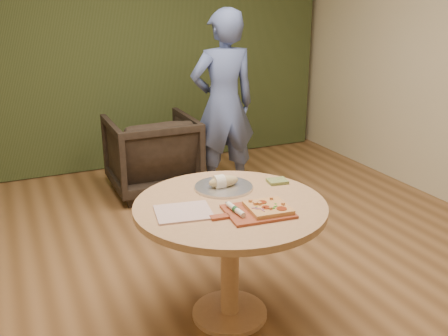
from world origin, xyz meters
TOP-DOWN VIEW (x-y plane):
  - room_shell at (0.00, 0.00)m, footprint 5.04×6.04m
  - curtain at (0.00, 2.90)m, footprint 4.80×0.14m
  - pedestal_table at (-0.14, -0.22)m, footprint 1.10×1.10m
  - pizza_paddle at (-0.07, -0.40)m, footprint 0.46×0.31m
  - flatbread_pizza at (-0.00, -0.41)m, footprint 0.24×0.24m
  - cutlery_roll at (-0.18, -0.37)m, footprint 0.04×0.20m
  - newspaper at (-0.43, -0.24)m, footprint 0.34×0.30m
  - serving_tray at (-0.08, 0.01)m, footprint 0.36×0.36m
  - bread_roll at (-0.09, 0.01)m, footprint 0.19×0.09m
  - green_packet at (0.27, -0.05)m, footprint 0.13×0.12m
  - armchair at (0.05, 2.00)m, footprint 0.82×0.77m
  - person_standing at (0.67, 1.66)m, footprint 0.66×0.45m

SIDE VIEW (x-z plane):
  - armchair at x=0.05m, z-range 0.00..0.84m
  - pedestal_table at x=-0.14m, z-range 0.23..0.98m
  - newspaper at x=-0.43m, z-range 0.75..0.76m
  - serving_tray at x=-0.08m, z-range 0.75..0.77m
  - pizza_paddle at x=-0.07m, z-range 0.75..0.77m
  - green_packet at x=0.27m, z-range 0.75..0.77m
  - flatbread_pizza at x=0.00m, z-range 0.76..0.79m
  - cutlery_roll at x=-0.18m, z-range 0.76..0.80m
  - bread_roll at x=-0.09m, z-range 0.75..0.84m
  - person_standing at x=0.67m, z-range 0.00..1.77m
  - room_shell at x=0.00m, z-range -0.02..2.82m
  - curtain at x=0.00m, z-range 0.01..2.79m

